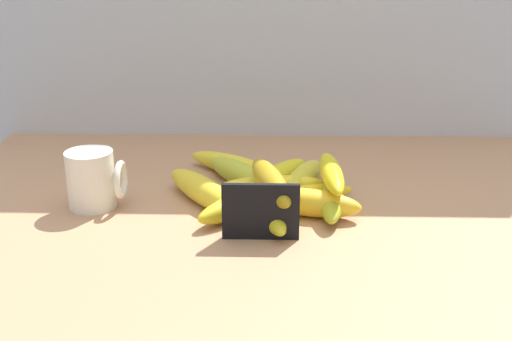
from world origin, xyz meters
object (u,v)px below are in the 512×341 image
(banana_2, at_px, (243,176))
(banana_8, at_px, (332,197))
(banana_1, at_px, (204,191))
(banana_5, at_px, (298,196))
(banana_0, at_px, (234,165))
(banana_4, at_px, (272,187))
(banana_10, at_px, (308,203))
(banana_9, at_px, (265,205))
(banana_6, at_px, (241,204))
(banana_11, at_px, (271,182))
(banana_3, at_px, (274,178))
(banana_12, at_px, (332,173))
(coffee_mug, at_px, (93,179))
(banana_7, at_px, (303,178))
(chalkboard_sign, at_px, (261,214))

(banana_2, distance_m, banana_8, 0.17)
(banana_1, distance_m, banana_5, 0.15)
(banana_0, distance_m, banana_5, 0.18)
(banana_4, relative_size, banana_10, 1.14)
(banana_9, bearing_deg, banana_10, 6.48)
(banana_0, height_order, banana_4, banana_4)
(banana_6, xyz_separation_m, banana_11, (0.05, -0.01, 0.04))
(banana_5, distance_m, banana_8, 0.05)
(banana_1, xyz_separation_m, banana_3, (0.11, 0.07, -0.00))
(banana_1, relative_size, banana_4, 1.08)
(banana_5, height_order, banana_9, banana_9)
(banana_1, height_order, banana_6, banana_1)
(banana_8, height_order, banana_11, banana_11)
(banana_11, relative_size, banana_12, 1.07)
(banana_4, xyz_separation_m, banana_9, (-0.01, -0.08, 0.00))
(banana_6, relative_size, banana_10, 1.03)
(coffee_mug, bearing_deg, banana_5, 1.85)
(banana_3, distance_m, banana_5, 0.08)
(banana_0, relative_size, banana_11, 1.05)
(banana_1, height_order, banana_11, banana_11)
(coffee_mug, height_order, banana_11, coffee_mug)
(banana_5, relative_size, banana_11, 1.01)
(banana_5, xyz_separation_m, banana_11, (-0.04, -0.05, 0.04))
(banana_5, distance_m, banana_9, 0.07)
(banana_3, distance_m, banana_11, 0.12)
(banana_0, distance_m, banana_10, 0.22)
(banana_6, height_order, banana_9, same)
(banana_2, bearing_deg, banana_7, -1.82)
(banana_1, height_order, banana_12, banana_12)
(coffee_mug, xyz_separation_m, banana_2, (0.23, 0.09, -0.03))
(banana_11, bearing_deg, banana_2, 110.93)
(coffee_mug, relative_size, banana_7, 0.58)
(banana_3, distance_m, banana_6, 0.12)
(banana_6, xyz_separation_m, banana_9, (0.04, -0.00, 0.00))
(banana_1, bearing_deg, banana_5, -1.61)
(banana_3, bearing_deg, coffee_mug, -163.79)
(banana_12, bearing_deg, banana_2, 152.59)
(banana_5, bearing_deg, coffee_mug, -178.15)
(banana_2, height_order, banana_12, banana_12)
(banana_2, xyz_separation_m, banana_8, (0.14, -0.08, -0.00))
(coffee_mug, xyz_separation_m, banana_8, (0.38, 0.00, -0.03))
(chalkboard_sign, xyz_separation_m, banana_11, (0.01, 0.07, 0.02))
(banana_5, relative_size, banana_10, 1.14)
(coffee_mug, bearing_deg, banana_8, 0.70)
(banana_1, bearing_deg, banana_11, -24.62)
(banana_5, distance_m, banana_6, 0.10)
(banana_0, xyz_separation_m, banana_10, (0.13, -0.18, 0.00))
(banana_0, distance_m, banana_2, 0.06)
(chalkboard_sign, relative_size, banana_5, 0.58)
(coffee_mug, distance_m, banana_12, 0.38)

